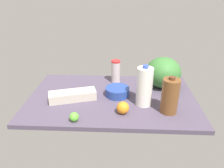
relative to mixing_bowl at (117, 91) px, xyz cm
name	(u,v)px	position (x,y,z in cm)	size (l,w,h in cm)	color
countertop	(112,98)	(3.85, 1.91, -4.60)	(120.00, 76.00, 3.00)	#4D4256
mixing_bowl	(117,91)	(0.00, 0.00, 0.00)	(17.45, 17.45, 6.21)	#274292
egg_carton	(73,96)	(31.35, 7.99, 0.10)	(32.52, 10.44, 6.40)	beige
tumbler_cup	(116,71)	(2.02, -23.11, 6.40)	(7.29, 7.29, 18.93)	beige
watermelon	(163,72)	(-35.09, -17.00, 8.73)	(27.15, 27.15, 23.67)	#397433
milk_jug	(144,87)	(-18.00, 11.83, 10.22)	(10.61, 10.61, 28.22)	white
chocolate_milk_jug	(170,96)	(-33.29, 20.53, 8.37)	(10.86, 10.86, 24.50)	brown
lime_loose	(74,117)	(25.06, 33.64, -0.27)	(5.66, 5.66, 5.66)	#5DBC37
orange_near_front	(123,108)	(-4.07, 23.75, 0.86)	(7.92, 7.92, 7.92)	orange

